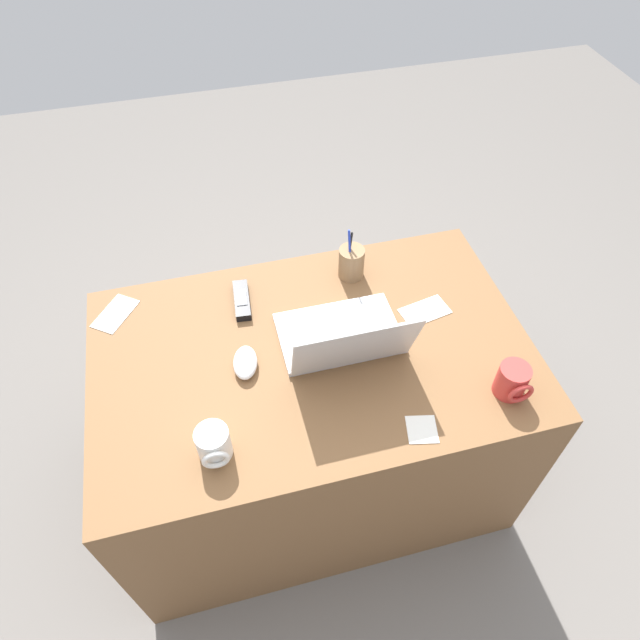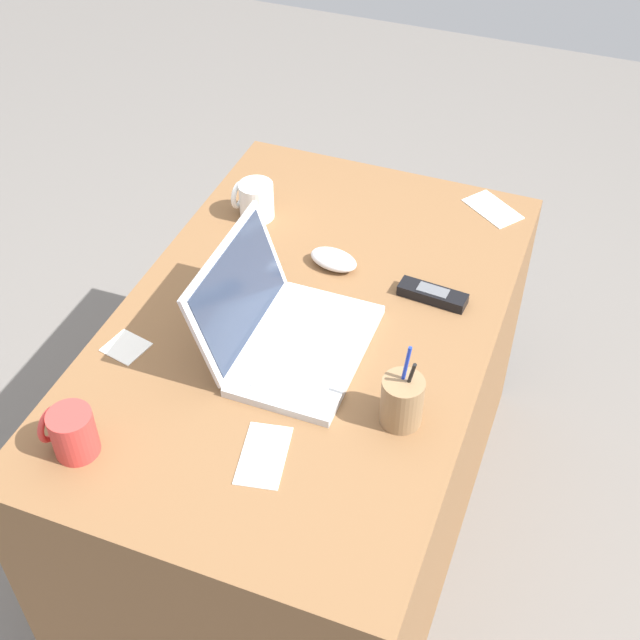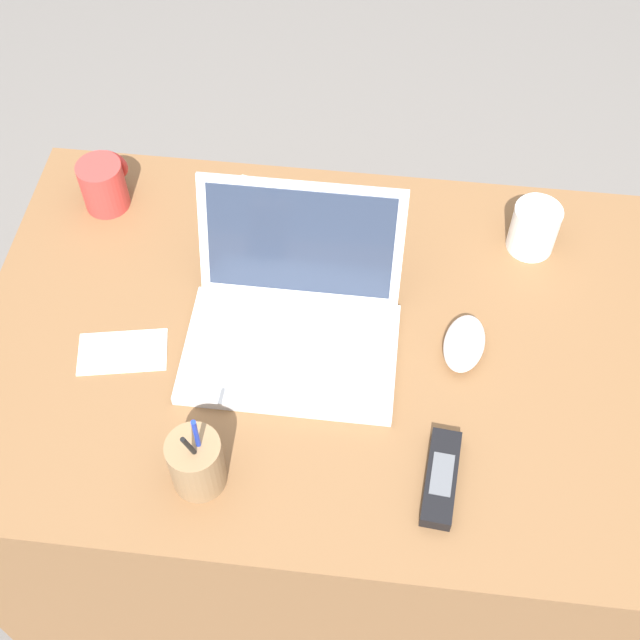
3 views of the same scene
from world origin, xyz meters
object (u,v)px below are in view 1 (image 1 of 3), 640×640
Objects in this scene: laptop at (344,337)px; computer_mouse at (245,362)px; coffee_mug_white at (214,444)px; coffee_mug_tall at (512,381)px; cordless_phone at (242,300)px; pen_holder at (351,262)px.

laptop is 3.03× the size of computer_mouse.
laptop is at bearing -148.52° from coffee_mug_white.
cordless_phone is (0.62, -0.49, -0.04)m from coffee_mug_tall.
computer_mouse is 0.74× the size of cordless_phone.
computer_mouse is at bearing -115.09° from coffee_mug_white.
pen_holder is at bearing -174.20° from cordless_phone.
computer_mouse is 1.18× the size of coffee_mug_tall.
coffee_mug_tall is at bearing 146.45° from laptop.
cordless_phone is (0.25, -0.24, -0.03)m from laptop.
pen_holder is (-0.38, -0.27, 0.03)m from computer_mouse.
coffee_mug_tall is at bearing 168.87° from computer_mouse.
pen_holder reaches higher than computer_mouse.
coffee_mug_tall is at bearing 117.72° from pen_holder.
laptop is 1.89× the size of pen_holder.
coffee_mug_white is at bearing 31.48° from laptop.
pen_holder is at bearing -62.28° from coffee_mug_tall.
laptop is 0.34m from cordless_phone.
computer_mouse is 0.47m from pen_holder.
laptop is at bearing -170.46° from computer_mouse.
coffee_mug_white is 0.50m from cordless_phone.
computer_mouse is at bearing -21.14° from coffee_mug_tall.
laptop reaches higher than coffee_mug_tall.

